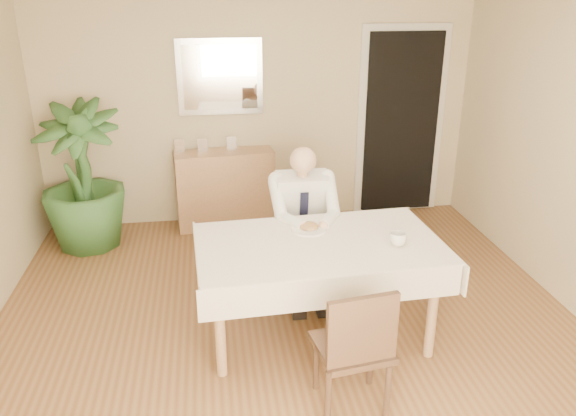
{
  "coord_description": "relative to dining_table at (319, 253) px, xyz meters",
  "views": [
    {
      "loc": [
        -0.53,
        -3.3,
        2.44
      ],
      "look_at": [
        0.0,
        0.35,
        0.95
      ],
      "focal_mm": 35.0,
      "sensor_mm": 36.0,
      "label": 1
    }
  ],
  "objects": [
    {
      "name": "seated_man",
      "position": [
        -0.0,
        0.59,
        0.02
      ],
      "size": [
        0.48,
        0.72,
        1.24
      ],
      "color": "white",
      "rests_on": "ground"
    },
    {
      "name": "dining_table",
      "position": [
        0.0,
        0.0,
        0.0
      ],
      "size": [
        1.76,
        1.1,
        0.75
      ],
      "rotation": [
        0.0,
        0.0,
        0.05
      ],
      "color": "tan",
      "rests_on": "ground"
    },
    {
      "name": "room",
      "position": [
        -0.19,
        -0.17,
        0.63
      ],
      "size": [
        5.0,
        5.02,
        2.6
      ],
      "color": "brown",
      "rests_on": "ground"
    },
    {
      "name": "chair_far",
      "position": [
        0.0,
        0.87,
        -0.21
      ],
      "size": [
        0.41,
        0.42,
        0.83
      ],
      "rotation": [
        0.0,
        0.0,
        -0.07
      ],
      "color": "#3B281A",
      "rests_on": "ground"
    },
    {
      "name": "photo_frame_center",
      "position": [
        -0.79,
        2.17,
        0.22
      ],
      "size": [
        0.1,
        0.02,
        0.14
      ],
      "primitive_type": "cube",
      "color": "silver",
      "rests_on": "sideboard"
    },
    {
      "name": "sideboard",
      "position": [
        -0.58,
        2.15,
        -0.26
      ],
      "size": [
        1.05,
        0.45,
        0.82
      ],
      "primitive_type": "cube",
      "rotation": [
        0.0,
        0.0,
        0.1
      ],
      "color": "tan",
      "rests_on": "ground"
    },
    {
      "name": "plate",
      "position": [
        -0.03,
        0.21,
        0.09
      ],
      "size": [
        0.26,
        0.26,
        0.02
      ],
      "primitive_type": "cylinder",
      "color": "white",
      "rests_on": "dining_table"
    },
    {
      "name": "knife",
      "position": [
        0.01,
        0.15,
        0.11
      ],
      "size": [
        0.01,
        0.13,
        0.01
      ],
      "primitive_type": "cylinder",
      "rotation": [
        1.57,
        0.0,
        0.0
      ],
      "color": "silver",
      "rests_on": "dining_table"
    },
    {
      "name": "coffee_mug",
      "position": [
        0.53,
        -0.12,
        0.13
      ],
      "size": [
        0.15,
        0.15,
        0.09
      ],
      "primitive_type": "imported",
      "rotation": [
        0.0,
        0.0,
        -0.41
      ],
      "color": "white",
      "rests_on": "dining_table"
    },
    {
      "name": "chair_near",
      "position": [
        0.05,
        -0.85,
        -0.18
      ],
      "size": [
        0.47,
        0.47,
        0.88
      ],
      "rotation": [
        0.0,
        0.0,
        0.15
      ],
      "color": "#3B281A",
      "rests_on": "ground"
    },
    {
      "name": "fork",
      "position": [
        -0.07,
        0.15,
        0.11
      ],
      "size": [
        0.01,
        0.13,
        0.01
      ],
      "primitive_type": "cylinder",
      "rotation": [
        1.57,
        0.0,
        0.0
      ],
      "color": "silver",
      "rests_on": "dining_table"
    },
    {
      "name": "food",
      "position": [
        -0.03,
        0.21,
        0.11
      ],
      "size": [
        0.14,
        0.14,
        0.06
      ],
      "primitive_type": "ellipsoid",
      "color": "brown",
      "rests_on": "dining_table"
    },
    {
      "name": "photo_frame_right",
      "position": [
        -0.49,
        2.21,
        0.22
      ],
      "size": [
        0.1,
        0.02,
        0.14
      ],
      "primitive_type": "cube",
      "color": "silver",
      "rests_on": "sideboard"
    },
    {
      "name": "doorway",
      "position": [
        1.36,
        2.29,
        0.33
      ],
      "size": [
        0.96,
        0.07,
        2.1
      ],
      "color": "silver",
      "rests_on": "ground"
    },
    {
      "name": "mirror",
      "position": [
        -0.58,
        2.3,
        0.88
      ],
      "size": [
        0.86,
        0.04,
        0.76
      ],
      "color": "silver",
      "rests_on": "room"
    },
    {
      "name": "photo_frame_left",
      "position": [
        -1.03,
        2.19,
        0.22
      ],
      "size": [
        0.1,
        0.02,
        0.14
      ],
      "primitive_type": "cube",
      "color": "silver",
      "rests_on": "sideboard"
    },
    {
      "name": "potted_palm",
      "position": [
        -1.94,
        1.82,
        0.05
      ],
      "size": [
        0.87,
        0.87,
        1.43
      ],
      "primitive_type": "imported",
      "rotation": [
        0.0,
        0.0,
        -0.1
      ],
      "color": "#2B5625",
      "rests_on": "ground"
    }
  ]
}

